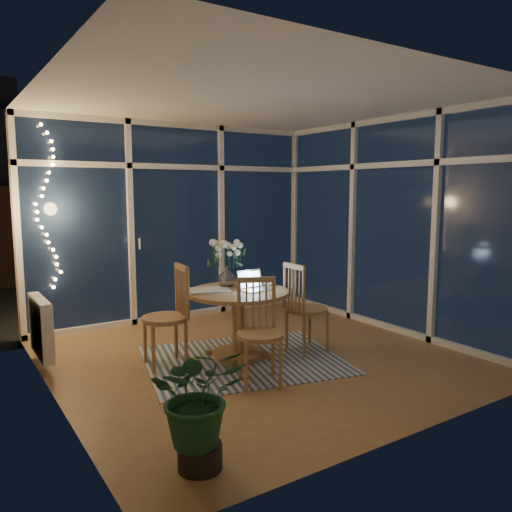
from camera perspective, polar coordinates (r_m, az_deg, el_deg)
name	(u,v)px	position (r m, az deg, el deg)	size (l,w,h in m)	color
floor	(258,356)	(5.31, 0.20, -11.41)	(4.00, 4.00, 0.00)	#966641
ceiling	(258,100)	(5.10, 0.21, 17.42)	(4.00, 4.00, 0.00)	white
wall_back	(176,222)	(6.80, -9.09, 3.86)	(4.00, 0.04, 2.60)	silver
wall_front	(419,253)	(3.55, 18.17, 0.29)	(4.00, 0.04, 2.60)	silver
wall_left	(47,244)	(4.29, -22.76, 1.27)	(0.04, 4.00, 2.60)	silver
wall_right	(394,225)	(6.36, 15.50, 3.44)	(0.04, 4.00, 2.60)	silver
window_wall_back	(178,222)	(6.76, -8.95, 3.85)	(4.00, 0.10, 2.60)	white
window_wall_right	(392,225)	(6.33, 15.26, 3.43)	(0.10, 4.00, 2.60)	white
radiator	(41,327)	(5.33, -23.39, -7.47)	(0.10, 0.70, 0.58)	silver
fairy_lights	(47,208)	(6.19, -22.82, 5.10)	(0.24, 0.10, 1.85)	#FFB666
garden_patio	(138,283)	(9.92, -13.33, -3.03)	(12.00, 6.00, 0.10)	black
garden_fence	(103,233)	(10.12, -17.13, 2.53)	(11.00, 0.08, 1.80)	#382214
neighbour_roof	(77,170)	(13.07, -19.74, 9.19)	(7.00, 3.00, 2.20)	#32343C
garden_shrubs	(91,275)	(7.95, -18.37, -2.07)	(0.90, 0.90, 0.90)	#163218
rug	(243,360)	(5.20, -1.45, -11.78)	(1.94, 1.55, 0.01)	beige
dining_table	(238,324)	(5.17, -2.05, -7.82)	(1.04, 1.04, 0.71)	#906441
chair_left	(165,316)	(4.98, -10.40, -6.74)	(0.47, 0.47, 1.02)	#906441
chair_right	(307,307)	(5.35, 5.88, -5.81)	(0.46, 0.46, 0.99)	#906441
chair_front	(260,332)	(4.45, 0.47, -8.71)	(0.45, 0.45, 0.96)	#906441
laptop	(256,280)	(5.08, 0.05, -2.75)	(0.30, 0.26, 0.22)	silver
flower_vase	(227,276)	(5.31, -3.32, -2.35)	(0.20, 0.20, 0.21)	silver
bowl	(268,284)	(5.35, 1.38, -3.19)	(0.15, 0.15, 0.04)	white
newspapers	(208,290)	(5.08, -5.46, -3.94)	(0.38, 0.29, 0.02)	silver
phone	(252,290)	(5.12, -0.46, -3.85)	(0.12, 0.06, 0.01)	black
potted_plant	(199,410)	(3.23, -6.51, -17.13)	(0.54, 0.47, 0.76)	#194823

